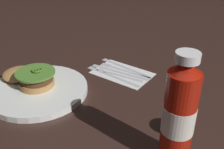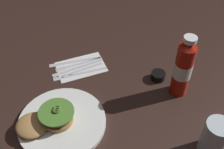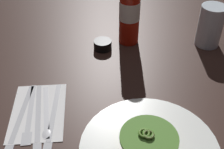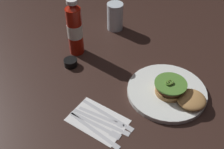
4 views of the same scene
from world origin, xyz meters
The scene contains 11 objects.
ground_plane centered at (0.00, 0.00, 0.00)m, with size 3.00×3.00×0.00m, color #321F1A.
dinner_plate centered at (0.15, 0.04, 0.01)m, with size 0.29×0.29×0.02m, color white.
ketchup_bottle centered at (-0.28, 0.01, 0.11)m, with size 0.06×0.06×0.24m.
water_glass centered at (-0.27, 0.26, 0.06)m, with size 0.08×0.08×0.13m, color silver.
condiment_cup centered at (-0.23, -0.07, 0.01)m, with size 0.05×0.05×0.03m, color black.
napkin centered at (0.04, -0.21, 0.00)m, with size 0.19×0.12×0.00m, color white.
steak_knife centered at (0.07, -0.25, 0.00)m, with size 0.21×0.02×0.00m.
fork_utensil centered at (0.06, -0.23, 0.00)m, with size 0.20×0.04×0.00m.
butter_knife centered at (0.06, -0.21, 0.00)m, with size 0.21×0.05×0.00m.
spoon_utensil centered at (0.06, -0.19, 0.00)m, with size 0.17×0.05×0.00m.
table_knife centered at (0.06, -0.17, 0.00)m, with size 0.21×0.02×0.00m.
Camera 3 is at (0.52, -0.03, 0.50)m, focal length 47.14 mm.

